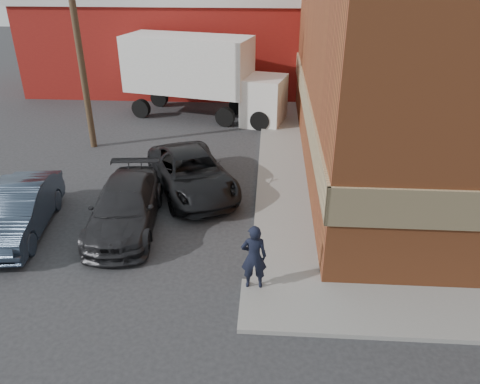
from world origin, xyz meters
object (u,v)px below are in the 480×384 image
(utility_pole, at_px, (77,32))
(man, at_px, (254,257))
(warehouse, at_px, (173,38))
(sedan, at_px, (18,211))
(suv_a, at_px, (192,173))
(suv_b, at_px, (125,207))
(box_truck, at_px, (203,72))

(utility_pole, relative_size, man, 5.23)
(warehouse, xyz_separation_m, sedan, (-1.24, -17.99, -2.09))
(utility_pole, relative_size, sedan, 2.05)
(man, xyz_separation_m, suv_a, (-2.35, 5.29, -0.29))
(suv_a, bearing_deg, man, -90.90)
(sedan, relative_size, suv_b, 0.94)
(warehouse, relative_size, man, 9.48)
(sedan, bearing_deg, man, -25.79)
(utility_pole, bearing_deg, sedan, -87.91)
(suv_b, bearing_deg, sedan, -176.06)
(suv_b, bearing_deg, box_truck, 79.41)
(warehouse, distance_m, man, 21.14)
(box_truck, bearing_deg, sedan, -95.37)
(suv_b, distance_m, box_truck, 11.01)
(warehouse, relative_size, sedan, 3.71)
(warehouse, xyz_separation_m, box_truck, (2.75, -6.62, -0.53))
(man, xyz_separation_m, sedan, (-7.04, 2.26, -0.26))
(man, height_order, box_truck, box_truck)
(warehouse, xyz_separation_m, suv_a, (3.45, -14.96, -2.12))
(man, bearing_deg, box_truck, -80.58)
(warehouse, height_order, utility_pole, utility_pole)
(man, height_order, sedan, man)
(suv_a, distance_m, suv_b, 3.00)
(warehouse, height_order, sedan, warehouse)
(man, bearing_deg, warehouse, -77.22)
(warehouse, height_order, suv_b, warehouse)
(warehouse, distance_m, box_truck, 7.19)
(utility_pole, xyz_separation_m, suv_b, (3.31, -6.47, -4.07))
(man, bearing_deg, utility_pole, -54.92)
(warehouse, bearing_deg, suv_a, -77.02)
(man, bearing_deg, suv_b, -38.07)
(utility_pole, xyz_separation_m, suv_a, (4.95, -3.96, -4.06))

